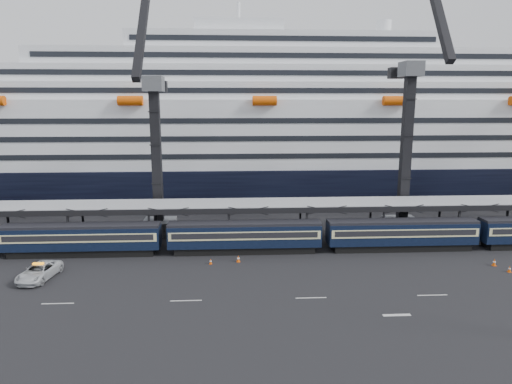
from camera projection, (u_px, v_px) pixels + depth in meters
ground at (323, 282)px, 48.05m from camera, size 260.00×260.00×0.00m
lane_markings at (419, 301)px, 43.35m from camera, size 111.00×4.27×0.02m
train at (271, 235)px, 57.18m from camera, size 133.05×3.00×4.05m
canopy at (304, 204)px, 60.75m from camera, size 130.00×6.25×5.53m
cruise_ship at (274, 134)px, 90.65m from camera, size 214.09×28.84×34.00m
crane_dark_near at (156, 151)px, 62.92m from camera, size 4.50×17.75×35.08m
crane_dark_mid at (408, 140)px, 63.46m from camera, size 4.50×18.24×39.64m
pickup_truck at (39, 272)px, 48.57m from camera, size 3.55×6.29×1.66m
traffic_cone_c at (238, 258)px, 53.88m from camera, size 0.42×0.42×0.84m
traffic_cone_d at (211, 261)px, 53.19m from camera, size 0.34×0.34×0.67m
traffic_cone_e at (494, 262)px, 52.62m from camera, size 0.44×0.44×0.87m
traffic_cone_f at (510, 269)px, 50.66m from camera, size 0.38×0.38×0.75m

